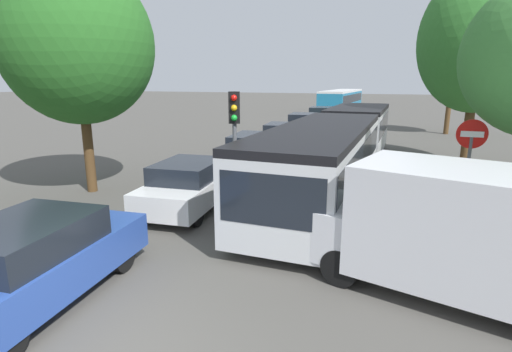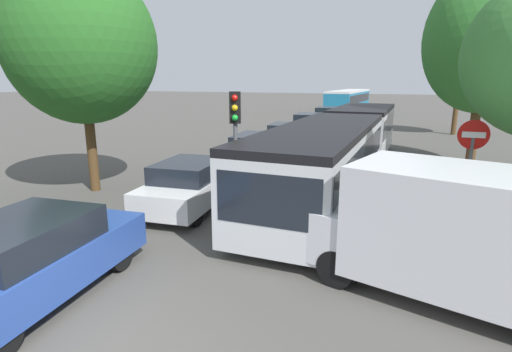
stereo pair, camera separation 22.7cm
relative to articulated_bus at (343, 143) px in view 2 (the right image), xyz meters
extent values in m
cube|color=silver|center=(-0.15, -3.52, -0.15)|extent=(2.82, 9.20, 1.96)
cube|color=black|center=(-0.15, -3.52, 0.20)|extent=(2.83, 8.84, 0.86)
cube|color=black|center=(-0.15, -3.52, 0.93)|extent=(2.82, 9.20, 0.19)
cube|color=silver|center=(0.21, 5.10, -0.15)|extent=(2.70, 6.33, 1.96)
cube|color=black|center=(0.21, 5.10, 0.20)|extent=(2.71, 6.08, 0.86)
cube|color=black|center=(0.21, 5.10, 0.93)|extent=(2.70, 6.33, 0.19)
cylinder|color=black|center=(0.06, 1.51, -0.15)|extent=(1.85, 1.03, 1.81)
cube|color=black|center=(-0.34, -8.03, 0.08)|extent=(2.15, 0.19, 1.05)
cylinder|color=black|center=(0.76, -6.47, -0.92)|extent=(0.33, 0.97, 0.96)
cylinder|color=black|center=(-1.30, -6.39, -0.92)|extent=(0.33, 0.97, 0.96)
cylinder|color=black|center=(1.00, -0.65, -0.92)|extent=(0.33, 0.97, 0.96)
cylinder|color=black|center=(-1.05, -0.56, -0.92)|extent=(0.33, 0.97, 0.96)
cylinder|color=black|center=(1.24, 5.06, -0.92)|extent=(0.33, 0.97, 0.96)
cylinder|color=black|center=(-0.81, 5.14, -0.92)|extent=(0.33, 0.97, 0.96)
cube|color=teal|center=(-3.66, 30.49, -0.11)|extent=(3.51, 11.74, 2.01)
cube|color=black|center=(-3.66, 30.49, 0.25)|extent=(3.48, 11.17, 0.85)
cube|color=silver|center=(-3.66, 30.49, 0.99)|extent=(3.51, 11.74, 0.20)
cylinder|color=black|center=(-4.42, 34.38, -0.89)|extent=(0.38, 1.03, 1.01)
cylinder|color=black|center=(-2.27, 34.20, -0.89)|extent=(0.38, 1.03, 1.01)
cylinder|color=black|center=(-5.02, 27.11, -0.89)|extent=(0.38, 1.03, 1.01)
cylinder|color=black|center=(-2.87, 26.94, -0.89)|extent=(0.38, 1.03, 1.01)
cube|color=#284799|center=(-3.84, -10.41, -0.78)|extent=(2.10, 4.42, 0.70)
cube|color=black|center=(-3.83, -10.51, -0.16)|extent=(1.82, 2.36, 0.53)
cylinder|color=black|center=(-4.69, -9.08, -1.07)|extent=(0.27, 0.67, 0.66)
cylinder|color=black|center=(-3.16, -8.98, -1.07)|extent=(0.27, 0.67, 0.66)
cube|color=white|center=(-3.72, -4.98, -0.81)|extent=(2.00, 4.22, 0.67)
cube|color=black|center=(-3.72, -5.08, -0.22)|extent=(1.74, 2.26, 0.51)
cylinder|color=black|center=(-4.54, -3.71, -1.08)|extent=(0.25, 0.64, 0.63)
cylinder|color=black|center=(-3.07, -3.62, -1.08)|extent=(0.25, 0.64, 0.63)
cylinder|color=black|center=(-4.37, -6.34, -1.08)|extent=(0.25, 0.64, 0.63)
cylinder|color=black|center=(-2.91, -6.25, -1.08)|extent=(0.25, 0.64, 0.63)
cube|color=navy|center=(-3.53, 0.38, -0.77)|extent=(2.15, 4.53, 0.72)
cube|color=black|center=(-3.52, 0.28, -0.13)|extent=(1.87, 2.42, 0.55)
cylinder|color=black|center=(-4.40, 1.74, -1.06)|extent=(0.27, 0.69, 0.67)
cylinder|color=black|center=(-2.83, 1.84, -1.06)|extent=(0.27, 0.69, 0.67)
cylinder|color=black|center=(-4.22, -1.08, -1.06)|extent=(0.27, 0.69, 0.67)
cylinder|color=black|center=(-2.65, -0.98, -1.06)|extent=(0.27, 0.69, 0.67)
cube|color=#47474C|center=(-3.84, 5.81, -0.82)|extent=(1.96, 4.12, 0.65)
cube|color=black|center=(-3.83, 5.71, -0.25)|extent=(1.70, 2.20, 0.50)
cylinder|color=black|center=(-4.63, 7.05, -1.09)|extent=(0.25, 0.63, 0.61)
cylinder|color=black|center=(-3.20, 7.14, -1.09)|extent=(0.25, 0.63, 0.61)
cylinder|color=black|center=(-4.47, 4.48, -1.09)|extent=(0.25, 0.63, 0.61)
cylinder|color=black|center=(-3.04, 4.57, -1.09)|extent=(0.25, 0.63, 0.61)
cube|color=black|center=(-3.90, 11.56, -0.79)|extent=(2.05, 4.33, 0.68)
cube|color=black|center=(-3.89, 11.46, -0.19)|extent=(1.78, 2.31, 0.52)
cylinder|color=black|center=(-4.73, 12.86, -1.07)|extent=(0.26, 0.66, 0.64)
cylinder|color=black|center=(-3.23, 12.95, -1.07)|extent=(0.26, 0.66, 0.64)
cylinder|color=black|center=(-4.56, 10.16, -1.07)|extent=(0.26, 0.66, 0.64)
cylinder|color=black|center=(-3.06, 10.25, -1.07)|extent=(0.26, 0.66, 0.64)
cube|color=#236638|center=(-3.64, 17.39, -0.77)|extent=(2.14, 4.51, 0.71)
cube|color=black|center=(-3.63, 17.28, -0.14)|extent=(1.86, 2.41, 0.55)
cylinder|color=black|center=(-4.51, 18.74, -1.06)|extent=(0.27, 0.68, 0.67)
cylinder|color=black|center=(-2.94, 18.84, -1.06)|extent=(0.27, 0.68, 0.67)
cylinder|color=black|center=(-4.33, 15.93, -1.06)|extent=(0.27, 0.68, 0.67)
cylinder|color=black|center=(-2.77, 16.03, -1.06)|extent=(0.27, 0.68, 0.67)
cube|color=silver|center=(3.30, -7.95, -0.09)|extent=(4.50, 3.08, 2.00)
cube|color=silver|center=(0.90, -7.24, -0.56)|extent=(1.40, 2.08, 1.00)
cylinder|color=black|center=(1.05, -8.16, -1.04)|extent=(0.76, 0.44, 0.72)
cylinder|color=black|center=(1.52, -6.55, -1.04)|extent=(0.76, 0.44, 0.72)
cylinder|color=#56595E|center=(-2.55, -4.35, 0.30)|extent=(0.12, 0.12, 3.40)
cube|color=black|center=(-2.55, -4.35, 1.55)|extent=(0.38, 0.33, 0.90)
sphere|color=red|center=(-2.50, -4.49, 1.83)|extent=(0.18, 0.18, 0.18)
sphere|color=#EAAD14|center=(-2.50, -4.49, 1.55)|extent=(0.18, 0.18, 0.18)
sphere|color=green|center=(-2.50, -4.49, 1.27)|extent=(0.18, 0.18, 0.18)
cylinder|color=#56595E|center=(3.59, -4.45, -0.20)|extent=(0.08, 0.08, 2.40)
cylinder|color=red|center=(3.59, -4.45, 1.07)|extent=(0.70, 0.03, 0.70)
cube|color=white|center=(3.59, -4.47, 1.07)|extent=(0.50, 0.04, 0.14)
cylinder|color=#51381E|center=(-7.80, -4.39, 0.06)|extent=(0.32, 0.32, 2.92)
ellipsoid|color=#286623|center=(-7.80, -4.39, 3.40)|extent=(4.73, 4.73, 5.01)
ellipsoid|color=#3D7F38|center=(-8.35, -4.65, 2.65)|extent=(2.84, 2.84, 2.75)
cylinder|color=#51381E|center=(4.93, 4.18, 0.13)|extent=(0.39, 0.39, 3.06)
ellipsoid|color=#33752D|center=(4.93, 4.18, 3.87)|extent=(4.84, 4.84, 5.88)
ellipsoid|color=#1E561E|center=(5.43, 3.71, 2.99)|extent=(2.90, 2.90, 3.23)
cylinder|color=#51381E|center=(5.41, 15.31, 0.05)|extent=(0.33, 0.33, 2.90)
ellipsoid|color=#286623|center=(5.41, 15.31, 3.08)|extent=(3.55, 3.55, 4.20)
ellipsoid|color=#33752D|center=(5.39, 15.85, 2.45)|extent=(2.13, 2.13, 2.31)
camera|label=1|loc=(1.73, -15.08, 2.37)|focal=28.00mm
camera|label=2|loc=(1.94, -15.01, 2.37)|focal=28.00mm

